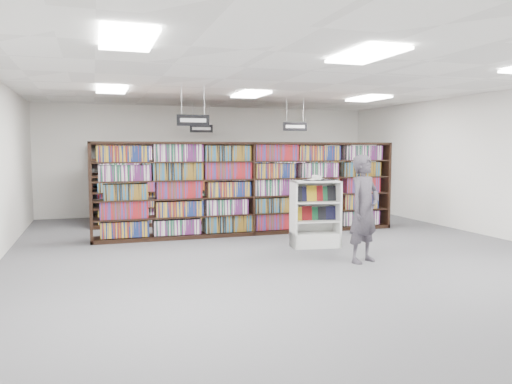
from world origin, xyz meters
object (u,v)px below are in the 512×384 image
object	(u,v)px
bookshelf_row_near	(251,188)
shopper	(364,209)
endcap_display	(315,224)
open_book	(317,179)

from	to	relation	value
bookshelf_row_near	shopper	size ratio (longest dim) A/B	3.79
endcap_display	shopper	distance (m)	1.59
bookshelf_row_near	open_book	distance (m)	1.98
bookshelf_row_near	endcap_display	distance (m)	2.06
endcap_display	shopper	world-z (taller)	shopper
shopper	endcap_display	bearing A→B (deg)	75.67
endcap_display	shopper	xyz separation A→B (m)	(0.23, -1.51, 0.46)
bookshelf_row_near	shopper	bearing A→B (deg)	-73.26
open_book	shopper	xyz separation A→B (m)	(0.17, -1.55, -0.43)
open_book	shopper	distance (m)	1.61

